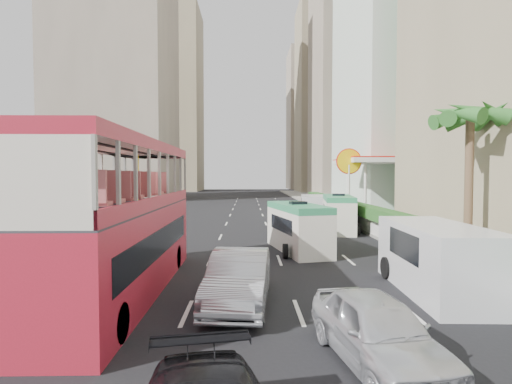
{
  "coord_description": "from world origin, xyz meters",
  "views": [
    {
      "loc": [
        -1.85,
        -13.21,
        3.91
      ],
      "look_at": [
        -1.5,
        4.0,
        3.2
      ],
      "focal_mm": 28.0,
      "sensor_mm": 36.0,
      "label": 1
    }
  ],
  "objects_px": {
    "car_silver_lane_a": "(239,305)",
    "panel_van_near": "(437,259)",
    "double_decker_bus": "(122,217)",
    "car_silver_lane_b": "(377,365)",
    "minibus_far": "(338,213)",
    "palm_tree": "(469,188)",
    "panel_van_far": "(313,207)",
    "minibus_near": "(298,228)",
    "van_asset": "(293,234)",
    "shell_station": "(377,188)"
  },
  "relations": [
    {
      "from": "car_silver_lane_a",
      "to": "panel_van_near",
      "type": "height_order",
      "value": "panel_van_near"
    },
    {
      "from": "car_silver_lane_a",
      "to": "double_decker_bus",
      "type": "bearing_deg",
      "value": 166.97
    },
    {
      "from": "double_decker_bus",
      "to": "car_silver_lane_b",
      "type": "distance_m",
      "value": 8.92
    },
    {
      "from": "minibus_far",
      "to": "palm_tree",
      "type": "height_order",
      "value": "palm_tree"
    },
    {
      "from": "car_silver_lane_a",
      "to": "minibus_far",
      "type": "distance_m",
      "value": 17.16
    },
    {
      "from": "panel_van_near",
      "to": "panel_van_far",
      "type": "height_order",
      "value": "panel_van_near"
    },
    {
      "from": "minibus_near",
      "to": "panel_van_near",
      "type": "xyz_separation_m",
      "value": [
        3.72,
        -7.42,
        -0.08
      ]
    },
    {
      "from": "minibus_far",
      "to": "minibus_near",
      "type": "bearing_deg",
      "value": -109.25
    },
    {
      "from": "car_silver_lane_a",
      "to": "car_silver_lane_b",
      "type": "height_order",
      "value": "car_silver_lane_a"
    },
    {
      "from": "panel_van_far",
      "to": "van_asset",
      "type": "bearing_deg",
      "value": -100.15
    },
    {
      "from": "palm_tree",
      "to": "double_decker_bus",
      "type": "bearing_deg",
      "value": -163.84
    },
    {
      "from": "double_decker_bus",
      "to": "minibus_far",
      "type": "height_order",
      "value": "double_decker_bus"
    },
    {
      "from": "car_silver_lane_a",
      "to": "panel_van_far",
      "type": "relative_size",
      "value": 0.93
    },
    {
      "from": "panel_van_near",
      "to": "shell_station",
      "type": "bearing_deg",
      "value": 78.85
    },
    {
      "from": "car_silver_lane_b",
      "to": "palm_tree",
      "type": "distance_m",
      "value": 12.01
    },
    {
      "from": "car_silver_lane_a",
      "to": "panel_van_far",
      "type": "xyz_separation_m",
      "value": [
        6.15,
        23.76,
        1.05
      ]
    },
    {
      "from": "car_silver_lane_b",
      "to": "panel_van_far",
      "type": "height_order",
      "value": "panel_van_far"
    },
    {
      "from": "car_silver_lane_a",
      "to": "palm_tree",
      "type": "bearing_deg",
      "value": 33.09
    },
    {
      "from": "double_decker_bus",
      "to": "panel_van_near",
      "type": "height_order",
      "value": "double_decker_bus"
    },
    {
      "from": "car_silver_lane_a",
      "to": "panel_van_near",
      "type": "bearing_deg",
      "value": 14.82
    },
    {
      "from": "palm_tree",
      "to": "shell_station",
      "type": "bearing_deg",
      "value": 83.4
    },
    {
      "from": "car_silver_lane_a",
      "to": "minibus_near",
      "type": "relative_size",
      "value": 0.89
    },
    {
      "from": "minibus_near",
      "to": "shell_station",
      "type": "xyz_separation_m",
      "value": [
        9.26,
        15.73,
        1.53
      ]
    },
    {
      "from": "car_silver_lane_a",
      "to": "panel_van_far",
      "type": "bearing_deg",
      "value": 80.59
    },
    {
      "from": "van_asset",
      "to": "palm_tree",
      "type": "xyz_separation_m",
      "value": [
        6.6,
        -9.36,
        3.38
      ]
    },
    {
      "from": "shell_station",
      "to": "van_asset",
      "type": "bearing_deg",
      "value": -132.41
    },
    {
      "from": "panel_van_near",
      "to": "shell_station",
      "type": "height_order",
      "value": "shell_station"
    },
    {
      "from": "van_asset",
      "to": "minibus_far",
      "type": "xyz_separation_m",
      "value": [
        3.29,
        1.16,
        1.25
      ]
    },
    {
      "from": "car_silver_lane_b",
      "to": "minibus_far",
      "type": "xyz_separation_m",
      "value": [
        3.67,
        19.69,
        1.25
      ]
    },
    {
      "from": "minibus_near",
      "to": "shell_station",
      "type": "bearing_deg",
      "value": 47.74
    },
    {
      "from": "minibus_near",
      "to": "panel_van_far",
      "type": "bearing_deg",
      "value": 66.03
    },
    {
      "from": "car_silver_lane_b",
      "to": "minibus_near",
      "type": "xyz_separation_m",
      "value": [
        -0.08,
        12.44,
        1.22
      ]
    },
    {
      "from": "panel_van_near",
      "to": "minibus_near",
      "type": "bearing_deg",
      "value": 118.95
    },
    {
      "from": "minibus_far",
      "to": "shell_station",
      "type": "relative_size",
      "value": 0.71
    },
    {
      "from": "minibus_far",
      "to": "panel_van_near",
      "type": "xyz_separation_m",
      "value": [
        -0.02,
        -14.67,
        -0.11
      ]
    },
    {
      "from": "double_decker_bus",
      "to": "minibus_far",
      "type": "distance_m",
      "value": 17.96
    },
    {
      "from": "panel_van_far",
      "to": "panel_van_near",
      "type": "bearing_deg",
      "value": -81.8
    },
    {
      "from": "shell_station",
      "to": "palm_tree",
      "type": "bearing_deg",
      "value": -96.6
    },
    {
      "from": "panel_van_near",
      "to": "shell_station",
      "type": "distance_m",
      "value": 23.85
    },
    {
      "from": "panel_van_near",
      "to": "panel_van_far",
      "type": "relative_size",
      "value": 1.08
    },
    {
      "from": "van_asset",
      "to": "panel_van_near",
      "type": "relative_size",
      "value": 0.87
    },
    {
      "from": "car_silver_lane_b",
      "to": "shell_station",
      "type": "relative_size",
      "value": 0.53
    },
    {
      "from": "minibus_near",
      "to": "palm_tree",
      "type": "bearing_deg",
      "value": -36.65
    },
    {
      "from": "van_asset",
      "to": "panel_van_near",
      "type": "bearing_deg",
      "value": -80.69
    },
    {
      "from": "double_decker_bus",
      "to": "minibus_near",
      "type": "relative_size",
      "value": 2.0
    },
    {
      "from": "panel_van_far",
      "to": "minibus_far",
      "type": "bearing_deg",
      "value": -79.64
    },
    {
      "from": "car_silver_lane_b",
      "to": "van_asset",
      "type": "height_order",
      "value": "car_silver_lane_b"
    },
    {
      "from": "double_decker_bus",
      "to": "shell_station",
      "type": "relative_size",
      "value": 1.38
    },
    {
      "from": "minibus_far",
      "to": "car_silver_lane_a",
      "type": "bearing_deg",
      "value": -104.66
    },
    {
      "from": "car_silver_lane_b",
      "to": "panel_van_near",
      "type": "height_order",
      "value": "panel_van_near"
    }
  ]
}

